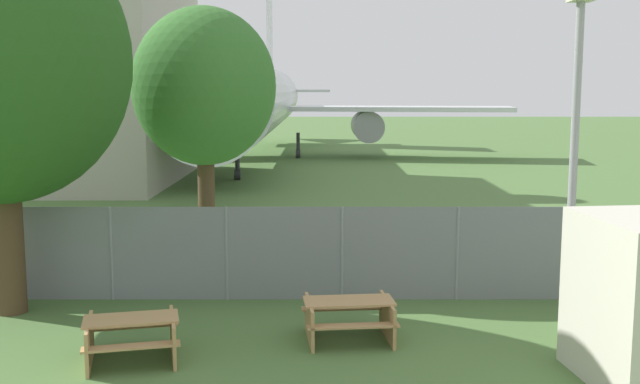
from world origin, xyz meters
TOP-DOWN VIEW (x-y plane):
  - perimeter_fence at (0.00, 10.95)m, footprint 56.07×0.07m
  - airplane at (-4.72, 44.03)m, footprint 34.50×43.02m
  - picnic_bench_near_cabin at (0.05, 8.28)m, footprint 1.80×1.56m
  - picnic_bench_open_grass at (-3.73, 7.19)m, footprint 1.87×1.73m
  - tree_near_hangar at (-3.42, 13.88)m, footprint 3.64×3.64m
  - light_mast at (4.44, 9.24)m, footprint 0.44×0.44m

SIDE VIEW (x-z plane):
  - picnic_bench_open_grass at x=-3.73m, z-range 0.09..0.85m
  - picnic_bench_near_cabin at x=0.05m, z-range 0.09..0.85m
  - perimeter_fence at x=0.00m, z-range 0.00..2.09m
  - airplane at x=-4.72m, z-range -2.65..10.54m
  - light_mast at x=4.44m, z-range 0.82..7.46m
  - tree_near_hangar at x=-3.42m, z-range 1.32..8.03m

